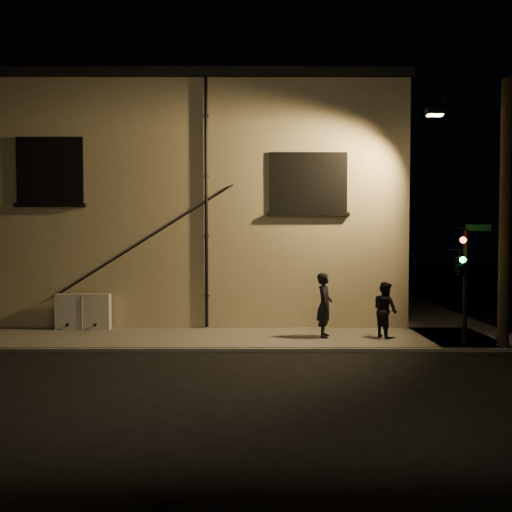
{
  "coord_description": "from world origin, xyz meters",
  "views": [
    {
      "loc": [
        -0.18,
        -13.72,
        3.16
      ],
      "look_at": [
        -0.15,
        1.8,
        2.58
      ],
      "focal_mm": 35.0,
      "sensor_mm": 36.0,
      "label": 1
    }
  ],
  "objects_px": {
    "pedestrian_a": "(324,305)",
    "pedestrian_b": "(385,310)",
    "utility_cabinet": "(83,312)",
    "streetlamp_pole": "(501,208)",
    "traffic_signal": "(460,264)"
  },
  "relations": [
    {
      "from": "pedestrian_a",
      "to": "pedestrian_b",
      "type": "bearing_deg",
      "value": -81.99
    },
    {
      "from": "utility_cabinet",
      "to": "streetlamp_pole",
      "type": "distance_m",
      "value": 13.22
    },
    {
      "from": "utility_cabinet",
      "to": "pedestrian_a",
      "type": "relative_size",
      "value": 0.91
    },
    {
      "from": "pedestrian_a",
      "to": "pedestrian_b",
      "type": "distance_m",
      "value": 1.85
    },
    {
      "from": "pedestrian_a",
      "to": "pedestrian_b",
      "type": "relative_size",
      "value": 1.16
    },
    {
      "from": "utility_cabinet",
      "to": "pedestrian_b",
      "type": "xyz_separation_m",
      "value": [
        9.65,
        -1.36,
        0.26
      ]
    },
    {
      "from": "utility_cabinet",
      "to": "traffic_signal",
      "type": "bearing_deg",
      "value": -12.41
    },
    {
      "from": "pedestrian_a",
      "to": "streetlamp_pole",
      "type": "bearing_deg",
      "value": -94.39
    },
    {
      "from": "utility_cabinet",
      "to": "traffic_signal",
      "type": "xyz_separation_m",
      "value": [
        11.43,
        -2.51,
        1.7
      ]
    },
    {
      "from": "utility_cabinet",
      "to": "streetlamp_pole",
      "type": "relative_size",
      "value": 0.24
    },
    {
      "from": "traffic_signal",
      "to": "pedestrian_b",
      "type": "bearing_deg",
      "value": 147.05
    },
    {
      "from": "utility_cabinet",
      "to": "pedestrian_a",
      "type": "xyz_separation_m",
      "value": [
        7.81,
        -1.31,
        0.39
      ]
    },
    {
      "from": "pedestrian_b",
      "to": "streetlamp_pole",
      "type": "xyz_separation_m",
      "value": [
        2.92,
        -1.14,
        3.01
      ]
    },
    {
      "from": "utility_cabinet",
      "to": "traffic_signal",
      "type": "distance_m",
      "value": 11.82
    },
    {
      "from": "streetlamp_pole",
      "to": "traffic_signal",
      "type": "bearing_deg",
      "value": -179.44
    }
  ]
}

